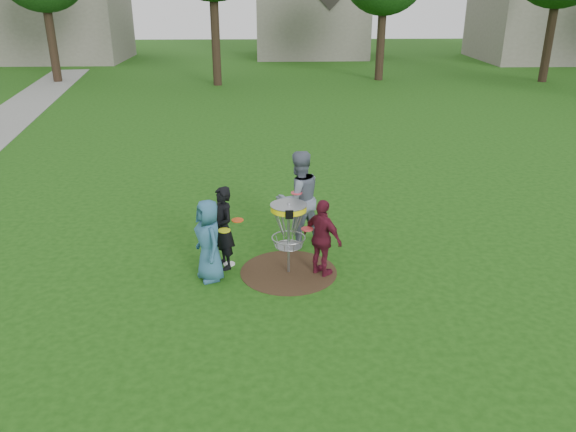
{
  "coord_description": "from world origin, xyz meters",
  "views": [
    {
      "loc": [
        -0.36,
        -9.25,
        4.92
      ],
      "look_at": [
        0.0,
        0.3,
        1.0
      ],
      "focal_mm": 35.0,
      "sensor_mm": 36.0,
      "label": 1
    }
  ],
  "objects_px": {
    "player_blue": "(209,240)",
    "player_maroon": "(323,238)",
    "player_black": "(223,228)",
    "disc_golf_basket": "(289,221)",
    "player_grey": "(299,199)"
  },
  "relations": [
    {
      "from": "player_black",
      "to": "player_grey",
      "type": "distance_m",
      "value": 1.76
    },
    {
      "from": "player_maroon",
      "to": "disc_golf_basket",
      "type": "xyz_separation_m",
      "value": [
        -0.61,
        0.11,
        0.29
      ]
    },
    {
      "from": "player_blue",
      "to": "player_maroon",
      "type": "xyz_separation_m",
      "value": [
        2.03,
        0.08,
        -0.03
      ]
    },
    {
      "from": "player_black",
      "to": "player_grey",
      "type": "height_order",
      "value": "player_grey"
    },
    {
      "from": "player_blue",
      "to": "player_grey",
      "type": "bearing_deg",
      "value": 104.27
    },
    {
      "from": "player_grey",
      "to": "disc_golf_basket",
      "type": "bearing_deg",
      "value": 54.38
    },
    {
      "from": "player_black",
      "to": "disc_golf_basket",
      "type": "height_order",
      "value": "player_black"
    },
    {
      "from": "player_blue",
      "to": "player_grey",
      "type": "height_order",
      "value": "player_grey"
    },
    {
      "from": "player_black",
      "to": "disc_golf_basket",
      "type": "bearing_deg",
      "value": 50.39
    },
    {
      "from": "player_black",
      "to": "player_maroon",
      "type": "distance_m",
      "value": 1.84
    },
    {
      "from": "player_black",
      "to": "player_maroon",
      "type": "xyz_separation_m",
      "value": [
        1.81,
        -0.37,
        -0.07
      ]
    },
    {
      "from": "player_blue",
      "to": "player_grey",
      "type": "distance_m",
      "value": 2.21
    },
    {
      "from": "player_maroon",
      "to": "player_black",
      "type": "bearing_deg",
      "value": 33.86
    },
    {
      "from": "player_grey",
      "to": "player_black",
      "type": "bearing_deg",
      "value": 9.78
    },
    {
      "from": "player_black",
      "to": "player_maroon",
      "type": "height_order",
      "value": "player_black"
    }
  ]
}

